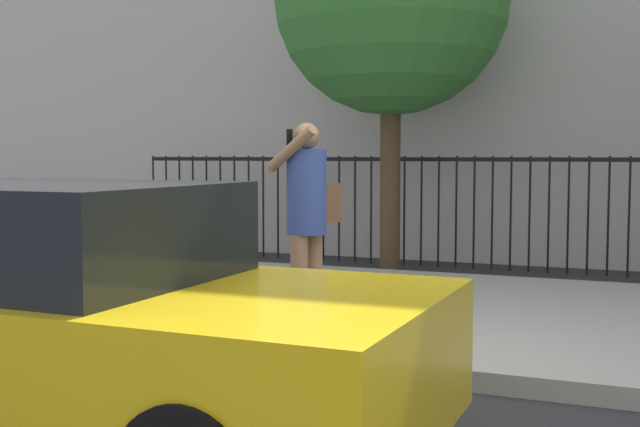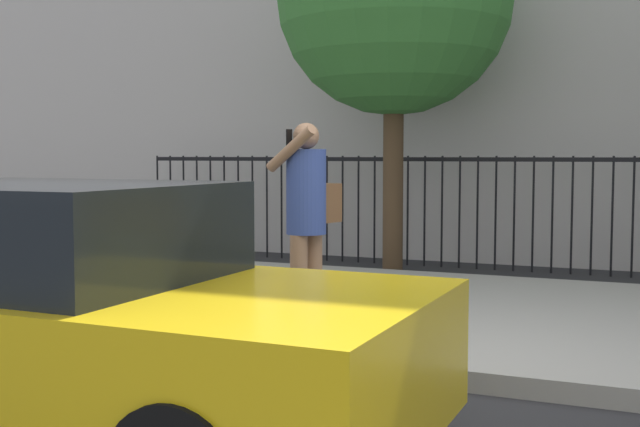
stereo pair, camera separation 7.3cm
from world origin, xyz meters
name	(u,v)px [view 2 (the right image)]	position (x,y,z in m)	size (l,w,h in m)	color
ground_plane	(391,384)	(0.00, 0.00, 0.00)	(60.00, 60.00, 0.00)	#28282B
sidewalk	(462,316)	(0.00, 2.20, 0.07)	(28.00, 4.40, 0.15)	#9E9B93
iron_fence	(524,198)	(0.00, 5.90, 1.02)	(12.03, 0.04, 1.60)	black
taxi_yellow	(55,316)	(-1.43, -1.76, 0.70)	(4.22, 1.91, 1.45)	yellow
pedestrian_on_phone	(308,208)	(-1.05, 0.93, 1.16)	(0.52, 0.71, 1.73)	#936B4C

